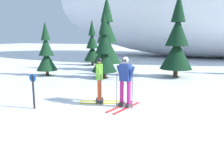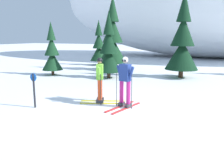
{
  "view_description": "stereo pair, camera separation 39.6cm",
  "coord_description": "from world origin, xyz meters",
  "px_view_note": "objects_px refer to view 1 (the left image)",
  "views": [
    {
      "loc": [
        2.4,
        -7.3,
        2.55
      ],
      "look_at": [
        -0.77,
        0.5,
        0.95
      ],
      "focal_mm": 37.09,
      "sensor_mm": 36.0,
      "label": 1
    },
    {
      "loc": [
        2.76,
        -7.15,
        2.55
      ],
      "look_at": [
        -0.77,
        0.5,
        0.95
      ],
      "focal_mm": 37.09,
      "sensor_mm": 36.0,
      "label": 2
    }
  ],
  "objects_px": {
    "pine_tree_far_left": "(46,53)",
    "trail_marker_post": "(33,89)",
    "skier_lime_jacket": "(100,79)",
    "pine_tree_center_left": "(107,40)",
    "pine_tree_center": "(104,51)",
    "skier_navy_jacket": "(125,81)",
    "pine_tree_center_right": "(177,42)",
    "pine_tree_left": "(92,46)"
  },
  "relations": [
    {
      "from": "skier_navy_jacket",
      "to": "pine_tree_center",
      "type": "relative_size",
      "value": 0.46
    },
    {
      "from": "pine_tree_left",
      "to": "skier_navy_jacket",
      "type": "bearing_deg",
      "value": -57.76
    },
    {
      "from": "pine_tree_far_left",
      "to": "pine_tree_center",
      "type": "xyz_separation_m",
      "value": [
        3.86,
        0.56,
        0.22
      ]
    },
    {
      "from": "pine_tree_center_left",
      "to": "trail_marker_post",
      "type": "distance_m",
      "value": 10.02
    },
    {
      "from": "skier_lime_jacket",
      "to": "pine_tree_center_left",
      "type": "relative_size",
      "value": 0.32
    },
    {
      "from": "skier_navy_jacket",
      "to": "pine_tree_far_left",
      "type": "bearing_deg",
      "value": 146.62
    },
    {
      "from": "pine_tree_center_left",
      "to": "trail_marker_post",
      "type": "bearing_deg",
      "value": -81.91
    },
    {
      "from": "pine_tree_center_left",
      "to": "pine_tree_left",
      "type": "bearing_deg",
      "value": 136.54
    },
    {
      "from": "skier_lime_jacket",
      "to": "pine_tree_left",
      "type": "xyz_separation_m",
      "value": [
        -5.63,
        10.49,
        0.74
      ]
    },
    {
      "from": "skier_lime_jacket",
      "to": "pine_tree_center",
      "type": "bearing_deg",
      "value": 112.05
    },
    {
      "from": "trail_marker_post",
      "to": "skier_lime_jacket",
      "type": "bearing_deg",
      "value": 40.16
    },
    {
      "from": "skier_navy_jacket",
      "to": "pine_tree_center",
      "type": "xyz_separation_m",
      "value": [
        -3.11,
        5.16,
        0.73
      ]
    },
    {
      "from": "pine_tree_center",
      "to": "trail_marker_post",
      "type": "height_order",
      "value": "pine_tree_center"
    },
    {
      "from": "pine_tree_far_left",
      "to": "pine_tree_center_left",
      "type": "xyz_separation_m",
      "value": [
        2.64,
        3.8,
        0.84
      ]
    },
    {
      "from": "pine_tree_far_left",
      "to": "pine_tree_left",
      "type": "relative_size",
      "value": 0.88
    },
    {
      "from": "pine_tree_center_right",
      "to": "trail_marker_post",
      "type": "distance_m",
      "value": 9.52
    },
    {
      "from": "skier_navy_jacket",
      "to": "pine_tree_center_right",
      "type": "bearing_deg",
      "value": 82.84
    },
    {
      "from": "skier_navy_jacket",
      "to": "pine_tree_center_right",
      "type": "relative_size",
      "value": 0.35
    },
    {
      "from": "skier_lime_jacket",
      "to": "pine_tree_center_left",
      "type": "height_order",
      "value": "pine_tree_center_left"
    },
    {
      "from": "pine_tree_center",
      "to": "pine_tree_center_right",
      "type": "bearing_deg",
      "value": 26.75
    },
    {
      "from": "skier_navy_jacket",
      "to": "pine_tree_center_left",
      "type": "distance_m",
      "value": 9.55
    },
    {
      "from": "pine_tree_center_left",
      "to": "trail_marker_post",
      "type": "height_order",
      "value": "pine_tree_center_left"
    },
    {
      "from": "skier_lime_jacket",
      "to": "pine_tree_far_left",
      "type": "distance_m",
      "value": 7.38
    },
    {
      "from": "pine_tree_far_left",
      "to": "pine_tree_center_right",
      "type": "height_order",
      "value": "pine_tree_center_right"
    },
    {
      "from": "pine_tree_center",
      "to": "skier_navy_jacket",
      "type": "bearing_deg",
      "value": -58.89
    },
    {
      "from": "skier_lime_jacket",
      "to": "pine_tree_far_left",
      "type": "relative_size",
      "value": 0.5
    },
    {
      "from": "pine_tree_far_left",
      "to": "pine_tree_left",
      "type": "distance_m",
      "value": 6.07
    },
    {
      "from": "skier_navy_jacket",
      "to": "pine_tree_center_left",
      "type": "height_order",
      "value": "pine_tree_center_left"
    },
    {
      "from": "pine_tree_center",
      "to": "pine_tree_center_right",
      "type": "distance_m",
      "value": 4.53
    },
    {
      "from": "pine_tree_far_left",
      "to": "pine_tree_left",
      "type": "height_order",
      "value": "pine_tree_left"
    },
    {
      "from": "skier_lime_jacket",
      "to": "skier_navy_jacket",
      "type": "height_order",
      "value": "skier_navy_jacket"
    },
    {
      "from": "skier_navy_jacket",
      "to": "pine_tree_center_right",
      "type": "distance_m",
      "value": 7.34
    },
    {
      "from": "skier_navy_jacket",
      "to": "pine_tree_left",
      "type": "bearing_deg",
      "value": 122.24
    },
    {
      "from": "pine_tree_center_right",
      "to": "trail_marker_post",
      "type": "xyz_separation_m",
      "value": [
        -3.85,
        -8.58,
        -1.46
      ]
    },
    {
      "from": "pine_tree_center_right",
      "to": "pine_tree_center_left",
      "type": "bearing_deg",
      "value": 166.95
    },
    {
      "from": "trail_marker_post",
      "to": "pine_tree_far_left",
      "type": "bearing_deg",
      "value": 123.91
    },
    {
      "from": "skier_navy_jacket",
      "to": "pine_tree_far_left",
      "type": "height_order",
      "value": "pine_tree_far_left"
    },
    {
      "from": "skier_lime_jacket",
      "to": "pine_tree_center_right",
      "type": "height_order",
      "value": "pine_tree_center_right"
    },
    {
      "from": "pine_tree_far_left",
      "to": "trail_marker_post",
      "type": "distance_m",
      "value": 7.26
    },
    {
      "from": "skier_navy_jacket",
      "to": "pine_tree_center_left",
      "type": "bearing_deg",
      "value": 117.31
    },
    {
      "from": "pine_tree_center_left",
      "to": "pine_tree_center_right",
      "type": "bearing_deg",
      "value": -13.05
    },
    {
      "from": "pine_tree_far_left",
      "to": "trail_marker_post",
      "type": "xyz_separation_m",
      "value": [
        4.03,
        -5.99,
        -0.74
      ]
    }
  ]
}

